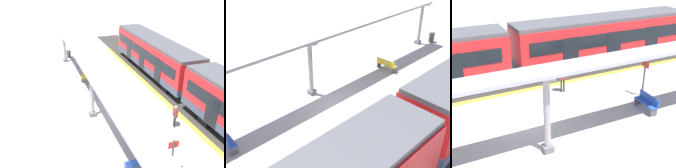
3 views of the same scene
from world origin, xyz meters
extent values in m
plane|color=#A6A1A1|center=(0.00, 0.00, 0.00)|extent=(176.00, 176.00, 0.00)
cube|color=gold|center=(-3.11, 0.00, 0.00)|extent=(0.40, 30.65, 0.01)
cube|color=#38332D|center=(-4.91, 0.00, 0.00)|extent=(3.20, 42.65, 0.01)
cube|color=black|center=(-3.59, -2.68, 1.69)|extent=(0.04, 1.10, 2.00)
cube|color=black|center=(-4.91, -1.76, 0.32)|extent=(2.21, 0.90, 0.64)
cube|color=black|center=(-3.59, 4.50, 1.69)|extent=(0.04, 1.10, 2.00)
cube|color=slate|center=(2.86, -11.91, 0.15)|extent=(0.44, 0.44, 0.30)
cylinder|color=#A79A9E|center=(2.86, -11.91, 1.87)|extent=(0.28, 0.28, 3.13)
cube|color=#A79A9E|center=(2.86, -11.91, 3.49)|extent=(1.10, 0.36, 0.12)
cube|color=slate|center=(2.86, 0.08, 0.15)|extent=(0.44, 0.44, 0.30)
cylinder|color=#A79A9E|center=(2.86, 0.08, 1.87)|extent=(0.28, 0.28, 3.13)
cube|color=#A79A9E|center=(2.86, 0.08, 3.49)|extent=(1.10, 0.36, 0.12)
cube|color=#A8AAB2|center=(2.86, 0.06, 3.63)|extent=(1.20, 24.74, 0.16)
cube|color=#274BAC|center=(1.91, 6.06, 0.44)|extent=(1.52, 0.51, 0.04)
cube|color=#4C4C51|center=(1.24, 6.09, 0.21)|extent=(0.12, 0.40, 0.42)
cube|color=gold|center=(1.65, -5.92, 0.44)|extent=(1.52, 0.53, 0.04)
cube|color=gold|center=(1.64, -5.73, 0.66)|extent=(1.50, 0.15, 0.40)
cube|color=#4C4C51|center=(2.32, -5.88, 0.21)|extent=(0.12, 0.40, 0.42)
cube|color=#4C4C51|center=(0.98, -5.96, 0.21)|extent=(0.12, 0.40, 0.42)
cylinder|color=#494F43|center=(2.26, -13.13, 0.44)|extent=(0.48, 0.48, 0.88)
cylinder|color=black|center=(-1.98, 3.03, 0.39)|extent=(0.10, 0.10, 0.78)
cylinder|color=black|center=(-1.95, 3.19, 0.39)|extent=(0.10, 0.10, 0.78)
cube|color=brown|center=(-1.96, 3.11, 1.08)|extent=(0.29, 0.49, 0.59)
sphere|color=tan|center=(-1.96, 3.11, 1.48)|extent=(0.21, 0.21, 0.21)
camera|label=1|loc=(6.64, 15.88, 9.96)|focal=42.30mm
camera|label=2|loc=(-9.25, 9.42, 9.57)|focal=45.74mm
camera|label=3|loc=(12.30, -3.79, 7.84)|focal=47.67mm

